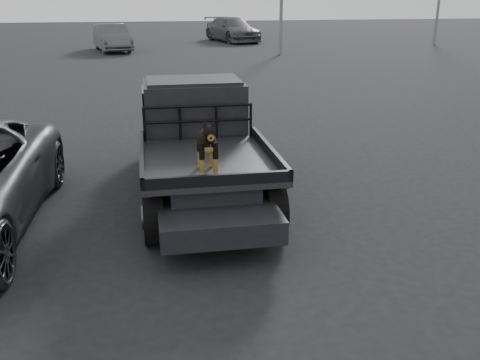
{
  "coord_description": "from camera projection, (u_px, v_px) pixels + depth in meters",
  "views": [
    {
      "loc": [
        -0.1,
        -6.03,
        3.23
      ],
      "look_at": [
        0.96,
        -0.16,
        1.13
      ],
      "focal_mm": 40.0,
      "sensor_mm": 36.0,
      "label": 1
    }
  ],
  "objects": [
    {
      "name": "ground",
      "position": [
        163.0,
        265.0,
        6.68
      ],
      "size": [
        120.0,
        120.0,
        0.0
      ],
      "primitive_type": "plane",
      "color": "black",
      "rests_on": "ground"
    },
    {
      "name": "flatbed_ute",
      "position": [
        201.0,
        169.0,
        8.86
      ],
      "size": [
        2.0,
        5.4,
        0.92
      ],
      "primitive_type": null,
      "color": "black",
      "rests_on": "ground"
    },
    {
      "name": "ute_cab",
      "position": [
        194.0,
        104.0,
        9.44
      ],
      "size": [
        1.72,
        1.3,
        0.88
      ],
      "primitive_type": null,
      "color": "black",
      "rests_on": "flatbed_ute"
    },
    {
      "name": "headache_rack",
      "position": [
        198.0,
        123.0,
        8.8
      ],
      "size": [
        1.8,
        0.08,
        0.55
      ],
      "primitive_type": null,
      "color": "black",
      "rests_on": "flatbed_ute"
    },
    {
      "name": "dog",
      "position": [
        207.0,
        145.0,
        7.16
      ],
      "size": [
        0.32,
        0.6,
        0.74
      ],
      "primitive_type": null,
      "color": "black",
      "rests_on": "flatbed_ute"
    },
    {
      "name": "distant_car_a",
      "position": [
        112.0,
        38.0,
        30.73
      ],
      "size": [
        2.52,
        4.8,
        1.51
      ],
      "primitive_type": "imported",
      "rotation": [
        0.0,
        0.0,
        0.21
      ],
      "color": "#48494D",
      "rests_on": "ground"
    },
    {
      "name": "distant_car_b",
      "position": [
        232.0,
        29.0,
        36.72
      ],
      "size": [
        3.65,
        5.95,
        1.61
      ],
      "primitive_type": "imported",
      "rotation": [
        0.0,
        0.0,
        0.27
      ],
      "color": "#47464B",
      "rests_on": "ground"
    }
  ]
}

